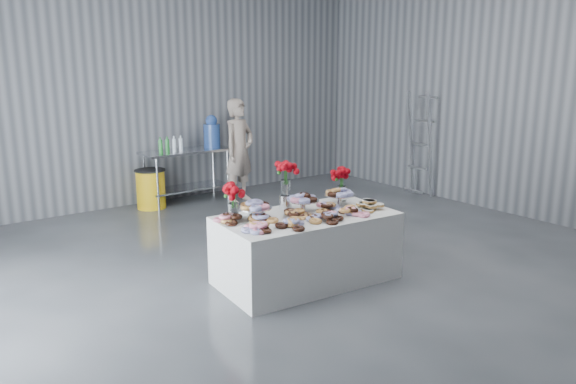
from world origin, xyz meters
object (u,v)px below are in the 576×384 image
(prep_table, at_px, (187,166))
(trash_barrel, at_px, (151,189))
(stepladder, at_px, (420,144))
(person, at_px, (239,151))
(display_table, at_px, (306,248))
(water_jug, at_px, (212,133))

(prep_table, xyz_separation_m, trash_barrel, (-0.66, -0.00, -0.30))
(prep_table, xyz_separation_m, stepladder, (3.49, -2.08, 0.30))
(trash_barrel, bearing_deg, person, -19.64)
(display_table, height_order, person, person)
(display_table, xyz_separation_m, trash_barrel, (-0.09, 3.94, -0.05))
(prep_table, distance_m, water_jug, 0.73)
(prep_table, height_order, stepladder, stepladder)
(stepladder, bearing_deg, prep_table, 149.18)
(person, height_order, trash_barrel, person)
(display_table, bearing_deg, stepladder, 24.61)
(stepladder, bearing_deg, display_table, -155.39)
(water_jug, height_order, person, person)
(prep_table, bearing_deg, water_jug, -0.00)
(prep_table, xyz_separation_m, water_jug, (0.50, -0.00, 0.53))
(display_table, relative_size, water_jug, 3.43)
(display_table, bearing_deg, person, 69.11)
(prep_table, bearing_deg, person, -34.16)
(display_table, relative_size, prep_table, 1.27)
(person, distance_m, trash_barrel, 1.59)
(display_table, height_order, stepladder, stepladder)
(display_table, relative_size, person, 1.09)
(water_jug, relative_size, trash_barrel, 0.87)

